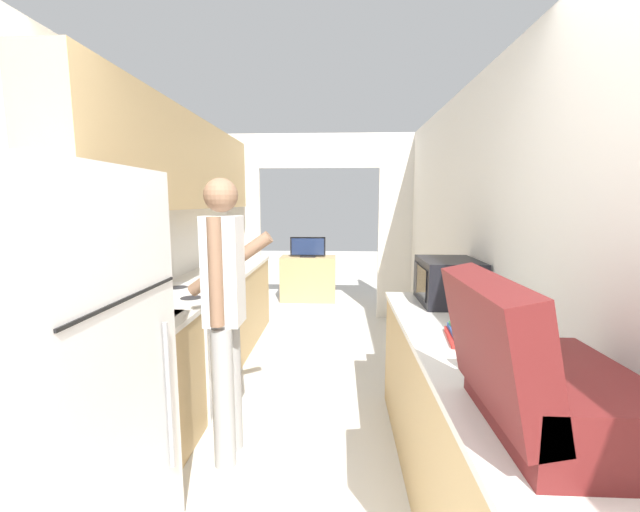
{
  "coord_description": "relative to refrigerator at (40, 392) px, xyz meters",
  "views": [
    {
      "loc": [
        0.27,
        -0.74,
        1.6
      ],
      "look_at": [
        0.11,
        2.61,
        1.13
      ],
      "focal_mm": 22.0,
      "sensor_mm": 36.0,
      "label": 1
    }
  ],
  "objects": [
    {
      "name": "person",
      "position": [
        0.47,
        0.89,
        0.07
      ],
      "size": [
        0.55,
        0.37,
        1.74
      ],
      "rotation": [
        0.0,
        0.0,
        1.57
      ],
      "color": "#9E9E9E",
      "rests_on": "ground_plane"
    },
    {
      "name": "counter_left",
      "position": [
        -0.08,
        2.2,
        -0.42
      ],
      "size": [
        0.62,
        3.31,
        0.89
      ],
      "color": "tan",
      "rests_on": "ground_plane"
    },
    {
      "name": "wall_far_with_doorway",
      "position": [
        0.88,
        3.98,
        0.57
      ],
      "size": [
        2.92,
        0.06,
        2.5
      ],
      "color": "white",
      "rests_on": "ground_plane"
    },
    {
      "name": "tv_cabinet",
      "position": [
        0.66,
        4.87,
        -0.5
      ],
      "size": [
        0.88,
        0.42,
        0.72
      ],
      "color": "tan",
      "rests_on": "ground_plane"
    },
    {
      "name": "microwave",
      "position": [
        1.93,
        1.37,
        0.18
      ],
      "size": [
        0.39,
        0.49,
        0.31
      ],
      "color": "black",
      "rests_on": "counter_right"
    },
    {
      "name": "book_stack",
      "position": [
        1.85,
        0.6,
        0.05
      ],
      "size": [
        0.27,
        0.31,
        0.07
      ],
      "color": "red",
      "rests_on": "counter_right"
    },
    {
      "name": "knife",
      "position": [
        -0.06,
        2.2,
        0.03
      ],
      "size": [
        0.18,
        0.32,
        0.02
      ],
      "rotation": [
        0.0,
        0.0,
        0.73
      ],
      "color": "#B7B7BC",
      "rests_on": "counter_left"
    },
    {
      "name": "counter_right",
      "position": [
        1.84,
        0.57,
        -0.42
      ],
      "size": [
        0.62,
        2.25,
        0.89
      ],
      "color": "tan",
      "rests_on": "ground_plane"
    },
    {
      "name": "range_oven",
      "position": [
        -0.07,
        1.6,
        -0.42
      ],
      "size": [
        0.66,
        0.79,
        1.03
      ],
      "color": "white",
      "rests_on": "ground_plane"
    },
    {
      "name": "suitcase",
      "position": [
        1.77,
        -0.2,
        0.19
      ],
      "size": [
        0.51,
        0.59,
        0.49
      ],
      "color": "#5B1919",
      "rests_on": "counter_right"
    },
    {
      "name": "wall_right",
      "position": [
        2.17,
        1.06,
        0.38
      ],
      "size": [
        0.06,
        6.98,
        2.5
      ],
      "color": "white",
      "rests_on": "ground_plane"
    },
    {
      "name": "wall_left",
      "position": [
        -0.32,
        1.5,
        0.69
      ],
      "size": [
        0.38,
        6.98,
        2.5
      ],
      "color": "white",
      "rests_on": "ground_plane"
    },
    {
      "name": "refrigerator",
      "position": [
        0.0,
        0.0,
        0.0
      ],
      "size": [
        0.78,
        0.79,
        1.73
      ],
      "color": "white",
      "rests_on": "ground_plane"
    },
    {
      "name": "television",
      "position": [
        0.66,
        4.82,
        0.01
      ],
      "size": [
        0.56,
        0.16,
        0.32
      ],
      "color": "black",
      "rests_on": "tv_cabinet"
    }
  ]
}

